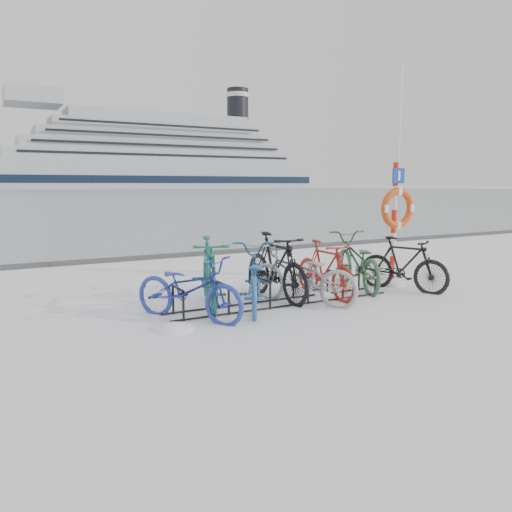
# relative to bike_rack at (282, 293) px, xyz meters

# --- Properties ---
(ground) EXTENTS (900.00, 900.00, 0.00)m
(ground) POSITION_rel_bike_rack_xyz_m (0.00, 0.00, -0.18)
(ground) COLOR white
(ground) RESTS_ON ground
(quay_edge) EXTENTS (400.00, 0.25, 0.10)m
(quay_edge) POSITION_rel_bike_rack_xyz_m (0.00, 5.90, -0.13)
(quay_edge) COLOR #3F3F42
(quay_edge) RESTS_ON ground
(bike_rack) EXTENTS (4.00, 0.48, 0.46)m
(bike_rack) POSITION_rel_bike_rack_xyz_m (0.00, 0.00, 0.00)
(bike_rack) COLOR black
(bike_rack) RESTS_ON ground
(lifebuoy_station) EXTENTS (0.84, 0.23, 4.35)m
(lifebuoy_station) POSITION_rel_bike_rack_xyz_m (3.18, 0.74, 1.28)
(lifebuoy_station) COLOR red
(lifebuoy_station) RESTS_ON ground
(cruise_ferry) EXTENTS (139.43, 26.29, 45.81)m
(cruise_ferry) POSITION_rel_bike_rack_xyz_m (64.08, 206.95, 12.30)
(cruise_ferry) COLOR silver
(cruise_ferry) RESTS_ON ground
(bike_0) EXTENTS (1.55, 1.91, 0.97)m
(bike_0) POSITION_rel_bike_rack_xyz_m (-1.69, -0.15, 0.31)
(bike_0) COLOR #27369D
(bike_0) RESTS_ON ground
(bike_1) EXTENTS (1.11, 2.01, 1.16)m
(bike_1) POSITION_rel_bike_rack_xyz_m (-1.17, 0.30, 0.40)
(bike_1) COLOR #1C5E56
(bike_1) RESTS_ON ground
(bike_2) EXTENTS (1.53, 2.07, 1.04)m
(bike_2) POSITION_rel_bike_rack_xyz_m (-0.54, 0.01, 0.34)
(bike_2) COLOR #255E96
(bike_2) RESTS_ON ground
(bike_3) EXTENTS (0.56, 1.95, 1.17)m
(bike_3) POSITION_rel_bike_rack_xyz_m (0.10, 0.39, 0.41)
(bike_3) COLOR black
(bike_3) RESTS_ON ground
(bike_4) EXTENTS (1.59, 2.01, 1.02)m
(bike_4) POSITION_rel_bike_rack_xyz_m (0.29, -0.12, 0.33)
(bike_4) COLOR #9B9BA2
(bike_4) RESTS_ON ground
(bike_5) EXTENTS (0.49, 1.69, 1.02)m
(bike_5) POSITION_rel_bike_rack_xyz_m (0.96, 0.13, 0.33)
(bike_5) COLOR maroon
(bike_5) RESTS_ON ground
(bike_6) EXTENTS (1.33, 2.18, 1.08)m
(bike_6) POSITION_rel_bike_rack_xyz_m (1.91, 0.44, 0.36)
(bike_6) COLOR #2D5839
(bike_6) RESTS_ON ground
(bike_7) EXTENTS (1.10, 1.76, 1.03)m
(bike_7) POSITION_rel_bike_rack_xyz_m (2.53, -0.16, 0.33)
(bike_7) COLOR black
(bike_7) RESTS_ON ground
(snow_drifts) EXTENTS (5.27, 1.79, 0.19)m
(snow_drifts) POSITION_rel_bike_rack_xyz_m (-0.07, 0.15, -0.18)
(snow_drifts) COLOR white
(snow_drifts) RESTS_ON ground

